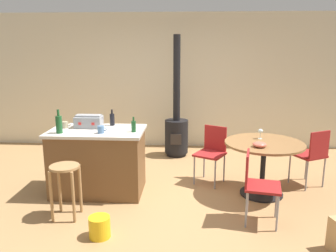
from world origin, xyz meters
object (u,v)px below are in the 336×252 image
Objects in this scene: bottle_2 at (59,124)px; cup_1 at (101,130)px; folding_chair_far at (257,182)px; plastic_bucket at (100,227)px; folding_chair_left at (312,153)px; dining_table at (264,155)px; wine_glass at (260,131)px; kitchen_island at (98,161)px; bottle_1 at (112,119)px; toolbox at (89,121)px; wood_stove at (176,128)px; folding_chair_near at (212,150)px; bottle_0 at (134,126)px; cup_0 at (65,125)px; serving_bowl at (259,144)px; wooden_stool at (65,179)px.

bottle_2 is 2.54× the size of cup_1.
folding_chair_far is 3.59× the size of plastic_bucket.
folding_chair_far is at bearing -131.59° from folding_chair_left.
cup_1 reaches higher than dining_table.
wine_glass is at bearing -169.78° from folding_chair_left.
bottle_1 is at bearing 60.68° from kitchen_island.
toolbox is 2.98× the size of cup_1.
dining_table is 0.34m from wine_glass.
folding_chair_left is (0.77, 0.33, -0.07)m from dining_table.
wood_stove is 2.02m from wine_glass.
wood_stove is (-1.27, 1.74, -0.05)m from dining_table.
bottle_0 reaches higher than folding_chair_near.
bottle_0 is 0.87× the size of plastic_bucket.
wood_stove reaches higher than plastic_bucket.
bottle_0 is at bearing -9.47° from cup_0.
serving_bowl is at bearing -147.27° from folding_chair_left.
serving_bowl reaches higher than plastic_bucket.
bottle_0 is at bearing 43.06° from wooden_stool.
dining_table is 2.80m from cup_0.
kitchen_island reaches higher than wine_glass.
cup_0 is (-0.47, 0.07, 0.50)m from kitchen_island.
toolbox reaches higher than wooden_stool.
cup_1 is (-0.05, -0.47, -0.04)m from bottle_1.
dining_table is at bearing 6.11° from cup_1.
toolbox reaches higher than folding_chair_near.
serving_bowl is (0.57, -0.68, 0.29)m from folding_chair_near.
folding_chair_near is 1.45m from folding_chair_left.
cup_1 is 0.70× the size of serving_bowl.
toolbox is 1.67m from plastic_bucket.
bottle_2 is 2.75× the size of cup_0.
cup_0 is at bearing -168.81° from folding_chair_near.
serving_bowl is (2.08, -0.00, -0.17)m from cup_1.
wood_stove reaches higher than folding_chair_far.
folding_chair_far is 0.65m from serving_bowl.
kitchen_island is at bearing 170.08° from bottle_0.
folding_chair_far is (-0.23, -0.80, -0.09)m from dining_table.
bottle_0 is 0.87× the size of bottle_1.
cup_1 is at bearing -115.20° from wood_stove.
folding_chair_far is 1.51m from folding_chair_left.
serving_bowl is at bearing 28.51° from plastic_bucket.
wood_stove reaches higher than wooden_stool.
dining_table is 1.26× the size of folding_chair_near.
wooden_stool is at bearing -136.94° from bottle_0.
dining_table is 0.34m from serving_bowl.
folding_chair_left is at bearing 10.22° from wine_glass.
folding_chair_left is 3.69× the size of bottle_1.
bottle_0 is 1.01m from cup_0.
folding_chair_left is 4.84× the size of serving_bowl.
wooden_stool is 0.76× the size of folding_chair_left.
wine_glass is (1.25, -1.55, 0.33)m from wood_stove.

